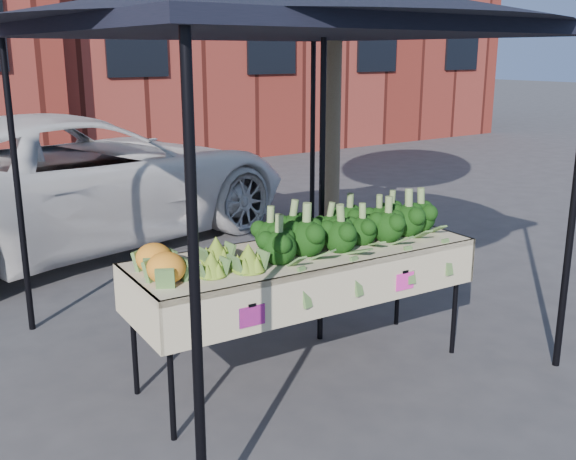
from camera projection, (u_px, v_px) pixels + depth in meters
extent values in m
plane|color=#353538|center=(309.00, 369.00, 4.78)|extent=(90.00, 90.00, 0.00)
cube|color=beige|center=(305.00, 313.00, 4.63)|extent=(2.45, 0.98, 0.90)
cube|color=#F22D8C|center=(261.00, 318.00, 3.89)|extent=(0.17, 0.01, 0.12)
cube|color=#F62EAF|center=(404.00, 279.00, 4.56)|extent=(0.17, 0.01, 0.12)
ellipsoid|color=#17330E|center=(344.00, 221.00, 4.70)|extent=(1.57, 0.60, 0.30)
ellipsoid|color=#80B330|center=(221.00, 251.00, 4.10)|extent=(0.46, 0.50, 0.23)
ellipsoid|color=orange|center=(160.00, 261.00, 3.95)|extent=(0.26, 0.46, 0.21)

